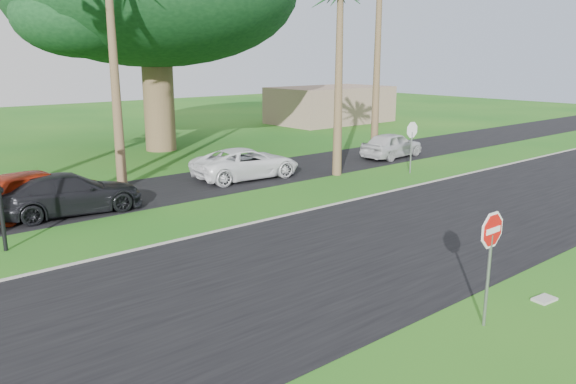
% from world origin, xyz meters
% --- Properties ---
extents(ground, '(120.00, 120.00, 0.00)m').
position_xyz_m(ground, '(0.00, 0.00, 0.00)').
color(ground, '#165B17').
rests_on(ground, ground).
extents(road, '(120.00, 8.00, 0.02)m').
position_xyz_m(road, '(0.00, 2.00, 0.01)').
color(road, black).
rests_on(road, ground).
extents(parking_strip, '(120.00, 5.00, 0.02)m').
position_xyz_m(parking_strip, '(0.00, 12.50, 0.01)').
color(parking_strip, black).
rests_on(parking_strip, ground).
extents(curb, '(120.00, 0.12, 0.06)m').
position_xyz_m(curb, '(0.00, 6.05, 0.03)').
color(curb, gray).
rests_on(curb, ground).
extents(stop_sign_near, '(1.05, 0.07, 2.62)m').
position_xyz_m(stop_sign_near, '(0.50, -3.00, 1.77)').
color(stop_sign_near, gray).
rests_on(stop_sign_near, ground).
extents(stop_sign_far, '(1.05, 0.07, 2.62)m').
position_xyz_m(stop_sign_far, '(12.00, 8.00, 1.77)').
color(stop_sign_far, gray).
rests_on(stop_sign_far, ground).
extents(building_far, '(10.00, 6.00, 3.00)m').
position_xyz_m(building_far, '(24.00, 26.00, 1.50)').
color(building_far, gray).
rests_on(building_far, ground).
extents(car_red, '(5.09, 2.48, 1.67)m').
position_xyz_m(car_red, '(-4.08, 11.90, 0.84)').
color(car_red, maroon).
rests_on(car_red, ground).
extents(car_dark, '(5.23, 2.53, 1.47)m').
position_xyz_m(car_dark, '(-3.16, 11.23, 0.73)').
color(car_dark, black).
rests_on(car_dark, ground).
extents(car_minivan, '(5.23, 2.72, 1.41)m').
position_xyz_m(car_minivan, '(5.18, 12.06, 0.70)').
color(car_minivan, white).
rests_on(car_minivan, ground).
extents(car_pickup, '(4.30, 2.08, 1.42)m').
position_xyz_m(car_pickup, '(14.59, 11.33, 0.71)').
color(car_pickup, silver).
rests_on(car_pickup, ground).
extents(utility_slab, '(0.58, 0.41, 0.06)m').
position_xyz_m(utility_slab, '(2.69, -3.22, 0.03)').
color(utility_slab, '#A6A79F').
rests_on(utility_slab, ground).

